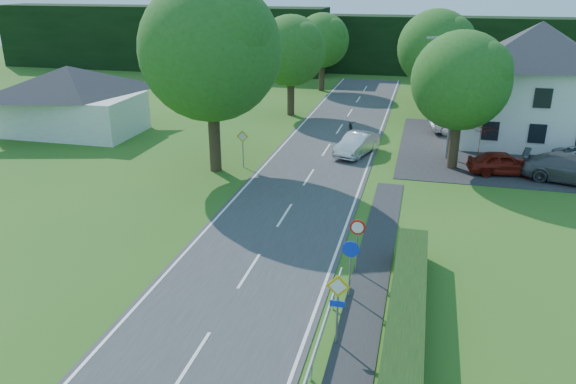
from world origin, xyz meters
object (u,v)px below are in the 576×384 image
(parasol, at_px, (480,140))
(motorcycle, at_px, (351,126))
(moving_car, at_px, (357,144))
(parked_car_red, at_px, (503,163))
(streetlight, at_px, (451,93))
(parked_car_grey, at_px, (571,169))
(parked_car_silver_a, at_px, (465,123))

(parasol, bearing_deg, motorcycle, 155.61)
(moving_car, xyz_separation_m, parasol, (8.14, 1.86, 0.30))
(moving_car, relative_size, parked_car_red, 1.08)
(streetlight, height_order, parked_car_grey, streetlight)
(motorcycle, height_order, parked_car_silver_a, parked_car_silver_a)
(parked_car_red, bearing_deg, motorcycle, 42.67)
(motorcycle, bearing_deg, parked_car_red, -51.77)
(moving_car, relative_size, parasol, 1.95)
(parked_car_silver_a, relative_size, parked_car_grey, 0.94)
(moving_car, xyz_separation_m, parked_car_silver_a, (7.44, 7.41, 0.11))
(streetlight, bearing_deg, motorcycle, 142.15)
(parked_car_silver_a, bearing_deg, moving_car, 124.21)
(parked_car_grey, bearing_deg, parasol, 62.61)
(parked_car_red, xyz_separation_m, parked_car_silver_a, (-1.80, 9.33, 0.15))
(moving_car, distance_m, parked_car_red, 9.44)
(streetlight, bearing_deg, parked_car_silver_a, 76.84)
(parked_car_silver_a, bearing_deg, motorcycle, 87.81)
(motorcycle, bearing_deg, parasol, -38.67)
(motorcycle, height_order, parasol, parasol)
(parked_car_red, bearing_deg, parked_car_silver_a, 1.08)
(streetlight, xyz_separation_m, parasol, (2.29, 1.26, -3.39))
(moving_car, relative_size, motorcycle, 2.69)
(motorcycle, relative_size, parasol, 0.73)
(motorcycle, xyz_separation_m, parked_car_silver_a, (8.68, 1.29, 0.41))
(parked_car_red, bearing_deg, streetlight, 43.45)
(parked_car_grey, xyz_separation_m, parasol, (-4.88, 4.38, 0.24))
(moving_car, height_order, parked_car_grey, parked_car_grey)
(moving_car, xyz_separation_m, parked_car_grey, (13.02, -2.51, 0.06))
(parked_car_grey, relative_size, parasol, 2.40)
(motorcycle, relative_size, parked_car_silver_a, 0.32)
(parked_car_red, bearing_deg, moving_car, 68.40)
(parked_car_silver_a, xyz_separation_m, parasol, (0.70, -5.54, 0.18))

